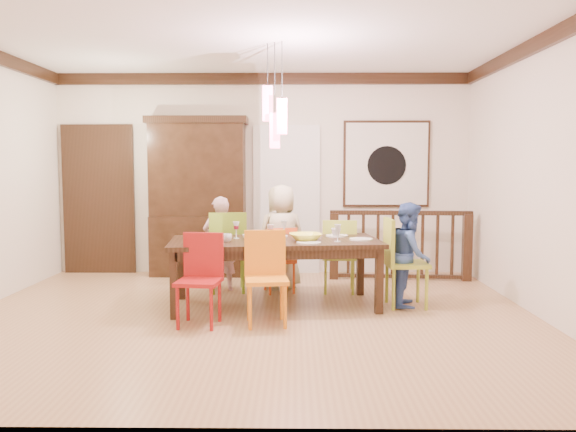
{
  "coord_description": "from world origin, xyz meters",
  "views": [
    {
      "loc": [
        0.46,
        -5.72,
        1.56
      ],
      "look_at": [
        0.39,
        0.53,
        1.01
      ],
      "focal_mm": 35.0,
      "sensor_mm": 36.0,
      "label": 1
    }
  ],
  "objects_px": {
    "dining_table": "(275,246)",
    "person_far_mid": "(281,237)",
    "chair_far_left": "(228,246)",
    "china_hutch": "(198,196)",
    "balustrade": "(400,244)",
    "chair_end_right": "(407,256)",
    "person_far_left": "(220,243)",
    "person_end_right": "(410,254)"
  },
  "relations": [
    {
      "from": "dining_table",
      "to": "person_far_mid",
      "type": "bearing_deg",
      "value": 80.64
    },
    {
      "from": "chair_far_left",
      "to": "china_hutch",
      "type": "bearing_deg",
      "value": -71.21
    },
    {
      "from": "china_hutch",
      "to": "balustrade",
      "type": "xyz_separation_m",
      "value": [
        2.84,
        -0.35,
        -0.64
      ]
    },
    {
      "from": "dining_table",
      "to": "chair_far_left",
      "type": "bearing_deg",
      "value": 123.22
    },
    {
      "from": "chair_end_right",
      "to": "chair_far_left",
      "type": "bearing_deg",
      "value": 67.93
    },
    {
      "from": "chair_end_right",
      "to": "balustrade",
      "type": "xyz_separation_m",
      "value": [
        0.21,
        1.49,
        -0.07
      ]
    },
    {
      "from": "dining_table",
      "to": "chair_end_right",
      "type": "relative_size",
      "value": 2.43
    },
    {
      "from": "chair_far_left",
      "to": "person_far_mid",
      "type": "bearing_deg",
      "value": -175.01
    },
    {
      "from": "dining_table",
      "to": "china_hutch",
      "type": "height_order",
      "value": "china_hutch"
    },
    {
      "from": "china_hutch",
      "to": "person_far_mid",
      "type": "height_order",
      "value": "china_hutch"
    },
    {
      "from": "person_far_left",
      "to": "person_far_mid",
      "type": "relative_size",
      "value": 0.89
    },
    {
      "from": "balustrade",
      "to": "person_far_left",
      "type": "relative_size",
      "value": 1.63
    },
    {
      "from": "dining_table",
      "to": "person_end_right",
      "type": "distance_m",
      "value": 1.51
    },
    {
      "from": "person_far_mid",
      "to": "chair_far_left",
      "type": "bearing_deg",
      "value": -9.32
    },
    {
      "from": "dining_table",
      "to": "china_hutch",
      "type": "xyz_separation_m",
      "value": [
        -1.17,
        1.83,
        0.46
      ]
    },
    {
      "from": "balustrade",
      "to": "person_far_mid",
      "type": "xyz_separation_m",
      "value": [
        -1.62,
        -0.57,
        0.17
      ]
    },
    {
      "from": "chair_far_left",
      "to": "person_end_right",
      "type": "relative_size",
      "value": 0.86
    },
    {
      "from": "person_far_left",
      "to": "person_far_mid",
      "type": "distance_m",
      "value": 0.78
    },
    {
      "from": "china_hutch",
      "to": "person_end_right",
      "type": "bearing_deg",
      "value": -33.98
    },
    {
      "from": "dining_table",
      "to": "person_far_left",
      "type": "bearing_deg",
      "value": 125.26
    },
    {
      "from": "balustrade",
      "to": "chair_far_left",
      "type": "bearing_deg",
      "value": -158.74
    },
    {
      "from": "person_far_mid",
      "to": "dining_table",
      "type": "bearing_deg",
      "value": 64.48
    },
    {
      "from": "china_hutch",
      "to": "person_far_left",
      "type": "height_order",
      "value": "china_hutch"
    },
    {
      "from": "dining_table",
      "to": "person_far_left",
      "type": "xyz_separation_m",
      "value": [
        -0.72,
        0.81,
        -0.08
      ]
    },
    {
      "from": "person_far_left",
      "to": "chair_end_right",
      "type": "bearing_deg",
      "value": 153.16
    },
    {
      "from": "dining_table",
      "to": "chair_end_right",
      "type": "bearing_deg",
      "value": -6.54
    },
    {
      "from": "dining_table",
      "to": "chair_far_left",
      "type": "distance_m",
      "value": 0.98
    },
    {
      "from": "chair_end_right",
      "to": "person_far_left",
      "type": "xyz_separation_m",
      "value": [
        -2.18,
        0.81,
        0.03
      ]
    },
    {
      "from": "balustrade",
      "to": "person_far_mid",
      "type": "relative_size",
      "value": 1.45
    },
    {
      "from": "chair_far_left",
      "to": "chair_end_right",
      "type": "bearing_deg",
      "value": 151.87
    },
    {
      "from": "dining_table",
      "to": "chair_far_left",
      "type": "relative_size",
      "value": 2.39
    },
    {
      "from": "chair_end_right",
      "to": "person_far_mid",
      "type": "bearing_deg",
      "value": 55.07
    },
    {
      "from": "dining_table",
      "to": "person_end_right",
      "type": "xyz_separation_m",
      "value": [
        1.51,
        0.02,
        -0.09
      ]
    },
    {
      "from": "balustrade",
      "to": "china_hutch",
      "type": "bearing_deg",
      "value": 176.62
    },
    {
      "from": "balustrade",
      "to": "person_end_right",
      "type": "distance_m",
      "value": 1.47
    },
    {
      "from": "chair_far_left",
      "to": "balustrade",
      "type": "relative_size",
      "value": 0.52
    },
    {
      "from": "chair_end_right",
      "to": "person_end_right",
      "type": "xyz_separation_m",
      "value": [
        0.04,
        0.03,
        0.02
      ]
    },
    {
      "from": "dining_table",
      "to": "balustrade",
      "type": "xyz_separation_m",
      "value": [
        1.67,
        1.48,
        -0.17
      ]
    },
    {
      "from": "person_far_left",
      "to": "person_far_mid",
      "type": "bearing_deg",
      "value": -178.98
    },
    {
      "from": "chair_far_left",
      "to": "balustrade",
      "type": "height_order",
      "value": "chair_far_left"
    },
    {
      "from": "dining_table",
      "to": "person_far_mid",
      "type": "height_order",
      "value": "person_far_mid"
    },
    {
      "from": "chair_far_left",
      "to": "person_far_mid",
      "type": "height_order",
      "value": "person_far_mid"
    }
  ]
}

